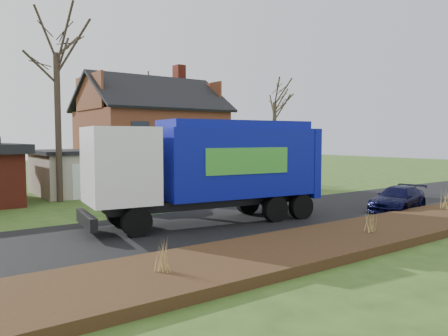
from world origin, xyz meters
TOP-DOWN VIEW (x-y plane):
  - ground at (0.00, 0.00)m, footprint 120.00×120.00m
  - road at (0.00, 0.00)m, footprint 80.00×7.00m
  - mulch_verge at (0.00, -5.30)m, footprint 80.00×3.50m
  - main_house at (1.49, 13.91)m, footprint 12.95×8.95m
  - garbage_truck at (-1.91, 0.31)m, footprint 10.45×4.06m
  - silver_sedan at (-2.24, 5.13)m, footprint 4.42×2.75m
  - navy_wagon at (7.18, -2.64)m, footprint 4.44×2.51m
  - tree_front_west at (-5.53, 10.37)m, footprint 3.89×3.89m
  - tree_front_east at (9.98, 9.45)m, footprint 3.23×3.23m
  - tree_back at (6.06, 21.93)m, footprint 3.44×3.44m
  - grass_clump_west at (-7.37, -5.40)m, footprint 0.32×0.26m
  - grass_clump_mid at (0.74, -5.65)m, footprint 0.30×0.25m
  - grass_clump_east at (7.77, -4.69)m, footprint 0.37×0.31m

SIDE VIEW (x-z plane):
  - ground at x=0.00m, z-range 0.00..0.00m
  - road at x=0.00m, z-range 0.00..0.02m
  - mulch_verge at x=0.00m, z-range 0.00..0.30m
  - navy_wagon at x=7.18m, z-range 0.00..1.22m
  - silver_sedan at x=-2.24m, z-range 0.00..1.37m
  - grass_clump_mid at x=0.74m, z-range 0.30..1.14m
  - grass_clump_west at x=-7.37m, z-range 0.30..1.15m
  - grass_clump_east at x=7.77m, z-range 0.30..1.23m
  - garbage_truck at x=-1.91m, z-range 0.33..4.69m
  - main_house at x=1.49m, z-range -0.60..8.66m
  - tree_front_east at x=9.98m, z-range 2.80..11.77m
  - tree_back at x=6.06m, z-range 3.63..14.52m
  - tree_front_west at x=-5.53m, z-range 3.75..15.32m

